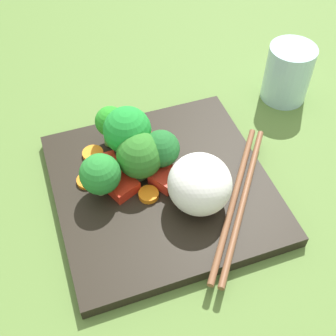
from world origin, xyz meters
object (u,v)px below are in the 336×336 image
object	(u,v)px
chopstick_pair	(239,199)
drinking_glass	(288,73)
rice_mound	(200,184)
square_plate	(162,187)
broccoli_floret_0	(127,131)
carrot_slice_0	(87,180)

from	to	relation	value
chopstick_pair	drinking_glass	world-z (taller)	drinking_glass
rice_mound	drinking_glass	xyz separation A→B (cm)	(19.73, 13.67, -0.62)
rice_mound	square_plate	bearing A→B (deg)	126.02
chopstick_pair	broccoli_floret_0	bearing A→B (deg)	79.90
square_plate	broccoli_floret_0	world-z (taller)	broccoli_floret_0
square_plate	rice_mound	bearing A→B (deg)	-53.98
carrot_slice_0	broccoli_floret_0	bearing A→B (deg)	17.12
square_plate	broccoli_floret_0	bearing A→B (deg)	112.16
drinking_glass	carrot_slice_0	bearing A→B (deg)	-168.49
rice_mound	chopstick_pair	world-z (taller)	rice_mound
square_plate	broccoli_floret_0	size ratio (longest dim) A/B	3.29
broccoli_floret_0	rice_mound	bearing A→B (deg)	-61.46
broccoli_floret_0	carrot_slice_0	distance (cm)	7.49
square_plate	carrot_slice_0	bearing A→B (deg)	156.40
carrot_slice_0	drinking_glass	bearing A→B (deg)	11.51
broccoli_floret_0	drinking_glass	xyz separation A→B (cm)	(24.76, 4.43, -2.07)
chopstick_pair	drinking_glass	size ratio (longest dim) A/B	2.26
chopstick_pair	carrot_slice_0	bearing A→B (deg)	98.46
rice_mound	chopstick_pair	distance (cm)	5.32
rice_mound	drinking_glass	distance (cm)	24.01
chopstick_pair	drinking_glass	bearing A→B (deg)	-5.69
rice_mound	carrot_slice_0	size ratio (longest dim) A/B	2.91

